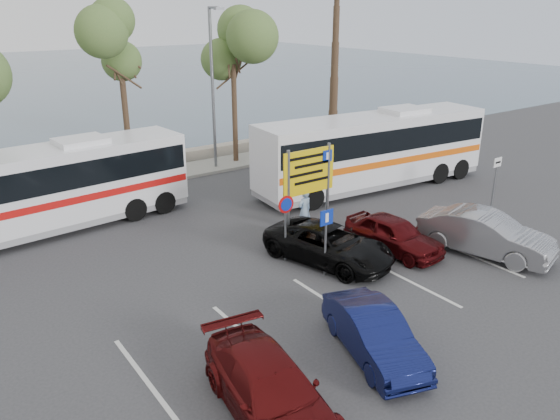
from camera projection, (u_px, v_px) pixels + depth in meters
ground at (346, 283)px, 17.14m from camera, size 120.00×120.00×0.00m
kerb_strip at (161, 175)px, 27.77m from camera, size 44.00×2.40×0.15m
seawall at (145, 162)px, 29.21m from camera, size 48.00×0.80×0.60m
tree_mid at (118, 42)px, 24.65m from camera, size 3.20×3.20×8.00m
tree_right at (233, 47)px, 28.09m from camera, size 3.20×3.20×7.40m
street_lamp_right at (213, 81)px, 27.46m from camera, size 0.45×1.15×8.01m
direction_sign at (309, 179)px, 19.27m from camera, size 2.20×0.12×3.60m
sign_no_stop at (286, 218)px, 18.08m from camera, size 0.60×0.08×2.35m
sign_parking at (326, 233)px, 17.12m from camera, size 0.50×0.07×2.25m
sign_taxi at (496, 175)px, 23.13m from camera, size 0.50×0.07×2.20m
lane_markings at (340, 307)px, 15.76m from camera, size 12.02×4.20×0.01m
coach_bus_left at (43, 193)px, 20.45m from camera, size 11.18×3.28×3.44m
coach_bus_right at (373, 153)px, 25.59m from camera, size 11.95×3.60×3.67m
car_blue at (374, 334)px, 13.40m from camera, size 2.35×3.91×1.22m
car_maroon at (271, 391)px, 11.37m from camera, size 2.41×4.60×1.27m
car_red at (394, 234)px, 19.17m from camera, size 1.80×3.84×1.27m
suv_black at (329, 244)px, 18.37m from camera, size 3.18×4.94×1.27m
car_silver_b at (485, 234)px, 18.90m from camera, size 2.74×4.81×1.50m
pedestrian_near at (304, 211)px, 20.82m from camera, size 0.63×0.43×1.67m
pedestrian_far at (422, 157)px, 27.76m from camera, size 1.16×1.16×1.90m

